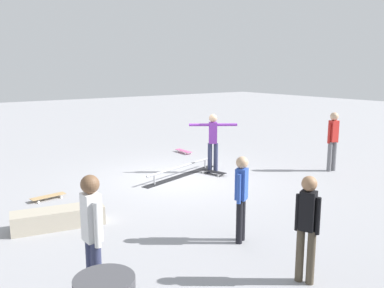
# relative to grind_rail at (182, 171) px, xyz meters

# --- Properties ---
(ground_plane) EXTENTS (60.00, 60.00, 0.00)m
(ground_plane) POSITION_rel_grind_rail_xyz_m (0.18, 0.21, -0.13)
(ground_plane) COLOR #9E9EA3
(grind_rail) EXTENTS (2.95, 1.09, 0.31)m
(grind_rail) POSITION_rel_grind_rail_xyz_m (0.00, 0.00, 0.00)
(grind_rail) COLOR black
(grind_rail) RESTS_ON ground_plane
(skate_ledge) EXTENTS (1.77, 0.83, 0.36)m
(skate_ledge) POSITION_rel_grind_rail_xyz_m (4.05, 1.73, 0.05)
(skate_ledge) COLOR #B2A893
(skate_ledge) RESTS_ON ground_plane
(skater_main) EXTENTS (1.20, 0.84, 1.73)m
(skater_main) POSITION_rel_grind_rail_xyz_m (-0.96, 0.21, 0.87)
(skater_main) COLOR #2D3351
(skater_main) RESTS_ON ground_plane
(skateboard_main) EXTENTS (0.40, 0.82, 0.09)m
(skateboard_main) POSITION_rel_grind_rail_xyz_m (-0.84, 0.39, -0.06)
(skateboard_main) COLOR black
(skateboard_main) RESTS_ON ground_plane
(bystander_blue_shirt) EXTENTS (0.34, 0.25, 1.54)m
(bystander_blue_shirt) POSITION_rel_grind_rail_xyz_m (1.66, 4.27, 0.74)
(bystander_blue_shirt) COLOR black
(bystander_blue_shirt) RESTS_ON ground_plane
(bystander_white_shirt) EXTENTS (0.24, 0.39, 1.73)m
(bystander_white_shirt) POSITION_rel_grind_rail_xyz_m (4.49, 4.59, 0.85)
(bystander_white_shirt) COLOR #2D3351
(bystander_white_shirt) RESTS_ON ground_plane
(bystander_black_shirt) EXTENTS (0.25, 0.35, 1.57)m
(bystander_black_shirt) POSITION_rel_grind_rail_xyz_m (1.85, 5.84, 0.76)
(bystander_black_shirt) COLOR brown
(bystander_black_shirt) RESTS_ON ground_plane
(bystander_red_shirt) EXTENTS (0.40, 0.25, 1.75)m
(bystander_red_shirt) POSITION_rel_grind_rail_xyz_m (-3.95, 2.13, 0.86)
(bystander_red_shirt) COLOR slate
(bystander_red_shirt) RESTS_ON ground_plane
(loose_skateboard_pink) EXTENTS (0.26, 0.80, 0.09)m
(loose_skateboard_pink) POSITION_rel_grind_rail_xyz_m (-1.84, -2.58, -0.06)
(loose_skateboard_pink) COLOR #E05993
(loose_skateboard_pink) RESTS_ON ground_plane
(loose_skateboard_natural) EXTENTS (0.82, 0.33, 0.09)m
(loose_skateboard_natural) POSITION_rel_grind_rail_xyz_m (3.72, -0.08, -0.06)
(loose_skateboard_natural) COLOR tan
(loose_skateboard_natural) RESTS_ON ground_plane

